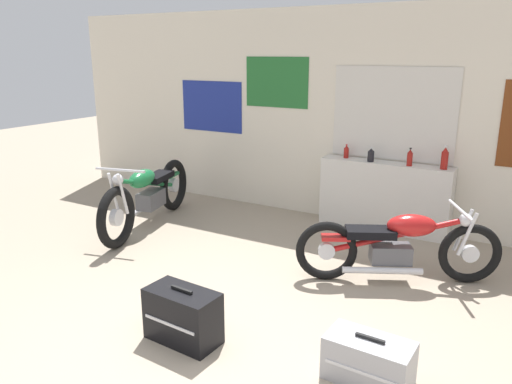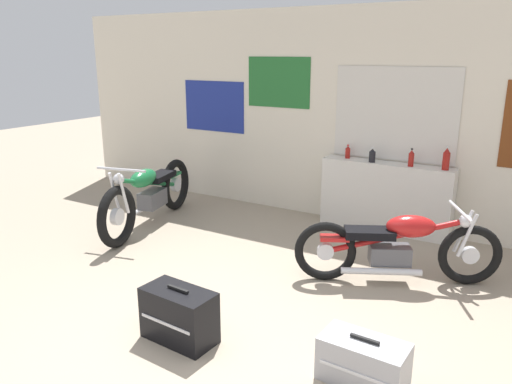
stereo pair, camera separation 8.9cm
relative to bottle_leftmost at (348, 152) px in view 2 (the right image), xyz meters
The scene contains 11 objects.
ground_plane 3.70m from the bottle_leftmost, 85.39° to the right, with size 24.00×24.00×0.00m, color gray.
wall_back 0.55m from the bottle_leftmost, 28.10° to the left, with size 10.00×0.07×2.80m.
sill_counter 0.75m from the bottle_leftmost, ahead, with size 1.65×0.28×0.89m.
bottle_leftmost is the anchor object (origin of this frame).
bottle_left_center 0.36m from the bottle_leftmost, 10.91° to the right, with size 0.08×0.08×0.19m.
bottle_center 0.83m from the bottle_leftmost, ahead, with size 0.07×0.07×0.22m.
bottle_right_center 1.23m from the bottle_leftmost, ahead, with size 0.08×0.08×0.29m.
motorcycle_green 2.65m from the bottle_leftmost, 146.50° to the right, with size 0.78×2.23×0.92m.
motorcycle_red 1.90m from the bottle_leftmost, 52.67° to the right, with size 1.84×1.05×0.77m.
hard_case_silver 3.50m from the bottle_leftmost, 66.62° to the right, with size 0.61×0.34×0.35m.
hard_case_black 3.45m from the bottle_leftmost, 91.45° to the right, with size 0.61×0.35×0.46m.
Camera 2 is at (1.97, -2.53, 2.24)m, focal length 35.00 mm.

